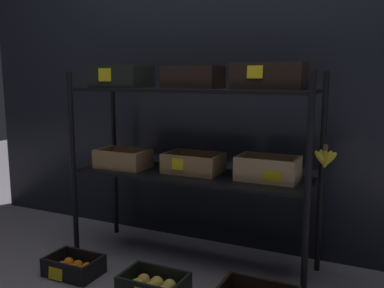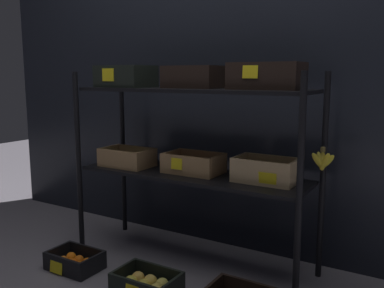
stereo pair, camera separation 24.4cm
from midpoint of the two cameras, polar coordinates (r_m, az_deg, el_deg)
The scene contains 5 objects.
ground_plane at distance 2.66m, azimuth -2.73°, elevation -15.60°, with size 10.00×10.00×0.00m, color slate.
storefront_wall at distance 2.78m, azimuth 1.13°, elevation 10.61°, with size 3.80×0.12×2.36m, color black.
display_rack at distance 2.42m, azimuth -2.74°, elevation 1.88°, with size 1.52×0.46×1.18m.
crate_ground_tangerine at distance 2.61m, azimuth -18.31°, elevation -15.53°, with size 0.30×0.22×0.11m.
crate_ground_apple_gold at distance 2.31m, azimuth -8.37°, elevation -18.50°, with size 0.33×0.23×0.11m.
Camera 1 is at (1.03, -2.18, 1.12)m, focal length 39.64 mm.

